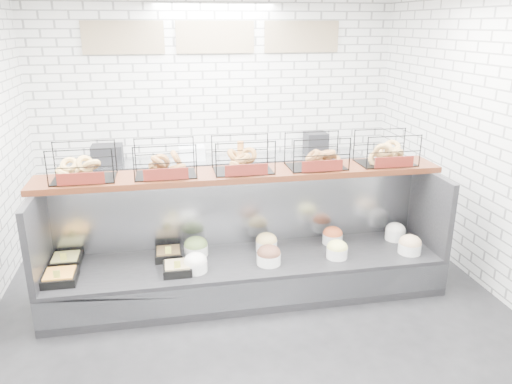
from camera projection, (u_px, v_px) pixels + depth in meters
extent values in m
plane|color=black|center=(253.00, 307.00, 4.95)|extent=(5.50, 5.50, 0.00)
cube|color=silver|center=(217.00, 111.00, 7.03)|extent=(5.00, 0.02, 3.00)
cube|color=silver|center=(501.00, 149.00, 4.91)|extent=(0.02, 5.50, 3.00)
cube|color=tan|center=(123.00, 38.00, 6.46)|extent=(1.05, 0.03, 0.42)
cube|color=tan|center=(215.00, 37.00, 6.68)|extent=(1.05, 0.03, 0.42)
cube|color=tan|center=(302.00, 37.00, 6.89)|extent=(1.05, 0.03, 0.42)
cube|color=black|center=(247.00, 275.00, 5.16)|extent=(4.00, 0.90, 0.40)
cube|color=#93969B|center=(255.00, 295.00, 4.75)|extent=(4.00, 0.03, 0.28)
cube|color=#93969B|center=(240.00, 207.00, 5.35)|extent=(4.00, 0.08, 0.80)
cube|color=black|center=(38.00, 236.00, 4.62)|extent=(0.06, 0.90, 0.80)
cube|color=black|center=(429.00, 208.00, 5.32)|extent=(0.06, 0.90, 0.80)
cube|color=black|center=(60.00, 278.00, 4.61)|extent=(0.31, 0.31, 0.08)
cube|color=orange|center=(60.00, 274.00, 4.60)|extent=(0.26, 0.26, 0.04)
cube|color=#D7D74B|center=(57.00, 274.00, 4.49)|extent=(0.06, 0.01, 0.08)
cube|color=black|center=(66.00, 261.00, 4.94)|extent=(0.29, 0.29, 0.08)
cube|color=#CBC268|center=(66.00, 258.00, 4.93)|extent=(0.24, 0.24, 0.04)
cube|color=#D7D74B|center=(63.00, 257.00, 4.82)|extent=(0.06, 0.01, 0.08)
cube|color=black|center=(177.00, 269.00, 4.78)|extent=(0.27, 0.27, 0.08)
cube|color=tan|center=(177.00, 266.00, 4.77)|extent=(0.23, 0.23, 0.04)
cube|color=#D7D74B|center=(177.00, 265.00, 4.67)|extent=(0.06, 0.01, 0.08)
cube|color=black|center=(168.00, 254.00, 5.08)|extent=(0.27, 0.27, 0.08)
cube|color=brown|center=(168.00, 251.00, 5.07)|extent=(0.23, 0.23, 0.04)
cube|color=#D7D74B|center=(168.00, 250.00, 4.96)|extent=(0.06, 0.01, 0.08)
cylinder|color=white|center=(196.00, 266.00, 4.80)|extent=(0.22, 0.22, 0.11)
ellipsoid|color=white|center=(196.00, 260.00, 4.79)|extent=(0.22, 0.22, 0.15)
cylinder|color=white|center=(196.00, 250.00, 5.14)|extent=(0.25, 0.25, 0.11)
ellipsoid|color=olive|center=(196.00, 245.00, 5.12)|extent=(0.24, 0.24, 0.17)
cylinder|color=white|center=(269.00, 259.00, 4.96)|extent=(0.24, 0.24, 0.11)
ellipsoid|color=brown|center=(269.00, 253.00, 4.94)|extent=(0.24, 0.24, 0.17)
cylinder|color=white|center=(266.00, 245.00, 5.25)|extent=(0.23, 0.23, 0.11)
ellipsoid|color=#F8D57F|center=(266.00, 240.00, 5.23)|extent=(0.22, 0.22, 0.16)
cylinder|color=white|center=(337.00, 253.00, 5.09)|extent=(0.22, 0.22, 0.11)
ellipsoid|color=#EDE979|center=(337.00, 247.00, 5.07)|extent=(0.21, 0.21, 0.15)
cylinder|color=white|center=(332.00, 238.00, 5.42)|extent=(0.22, 0.22, 0.11)
ellipsoid|color=#CC572B|center=(333.00, 233.00, 5.40)|extent=(0.21, 0.21, 0.15)
cylinder|color=white|center=(410.00, 248.00, 5.19)|extent=(0.24, 0.24, 0.11)
ellipsoid|color=tan|center=(410.00, 243.00, 5.17)|extent=(0.23, 0.23, 0.16)
cylinder|color=white|center=(395.00, 235.00, 5.52)|extent=(0.22, 0.22, 0.11)
ellipsoid|color=silver|center=(395.00, 230.00, 5.50)|extent=(0.22, 0.22, 0.15)
cube|color=#3C190C|center=(243.00, 174.00, 5.04)|extent=(4.10, 0.50, 0.06)
cube|color=black|center=(83.00, 162.00, 4.70)|extent=(0.60, 0.38, 0.34)
cube|color=#591710|center=(81.00, 179.00, 4.54)|extent=(0.42, 0.02, 0.11)
cube|color=black|center=(165.00, 158.00, 4.84)|extent=(0.60, 0.38, 0.34)
cube|color=#591710|center=(166.00, 174.00, 4.68)|extent=(0.42, 0.02, 0.11)
cube|color=black|center=(243.00, 155.00, 4.97)|extent=(0.60, 0.38, 0.34)
cube|color=#591710|center=(246.00, 170.00, 4.82)|extent=(0.42, 0.02, 0.11)
cube|color=black|center=(317.00, 151.00, 5.11)|extent=(0.60, 0.38, 0.34)
cube|color=#591710|center=(322.00, 166.00, 4.95)|extent=(0.42, 0.02, 0.11)
cube|color=black|center=(386.00, 148.00, 5.25)|extent=(0.60, 0.38, 0.34)
cube|color=#591710|center=(394.00, 162.00, 5.09)|extent=(0.42, 0.02, 0.11)
cube|color=#93969B|center=(221.00, 189.00, 7.06)|extent=(4.00, 0.60, 0.90)
cube|color=black|center=(107.00, 154.00, 6.65)|extent=(0.40, 0.30, 0.24)
cube|color=silver|center=(192.00, 153.00, 6.83)|extent=(0.35, 0.28, 0.18)
cylinder|color=orange|center=(240.00, 149.00, 6.95)|extent=(0.09, 0.09, 0.22)
cube|color=black|center=(316.00, 143.00, 7.14)|extent=(0.30, 0.30, 0.30)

